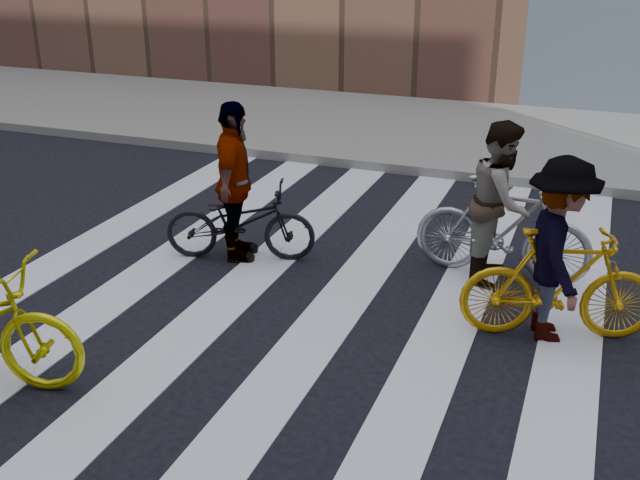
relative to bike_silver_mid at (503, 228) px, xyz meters
The scene contains 9 objects.
ground 2.08m from the bike_silver_mid, 114.32° to the right, with size 100.00×100.00×0.00m, color black.
sidewalk_far 5.75m from the bike_silver_mid, 98.30° to the left, with size 100.00×5.00×0.15m, color gray.
zebra_crosswalk 2.08m from the bike_silver_mid, 114.32° to the right, with size 8.25×10.00×0.01m.
bike_silver_mid is the anchor object (origin of this frame).
bike_yellow_right 1.30m from the bike_silver_mid, 59.44° to the right, with size 0.50×1.75×1.05m, color #D1910B.
bike_dark_rear 2.87m from the bike_silver_mid, 168.88° to the right, with size 0.59×1.68×0.88m, color black.
rider_mid 0.30m from the bike_silver_mid, behind, with size 0.83×0.65×1.70m, color slate.
rider_right 1.31m from the bike_silver_mid, 61.37° to the right, with size 1.10×0.63×1.70m, color slate.
rider_rear 2.93m from the bike_silver_mid, 169.07° to the right, with size 1.05×0.44×1.80m, color slate.
Camera 1 is at (1.64, -5.69, 3.45)m, focal length 42.00 mm.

